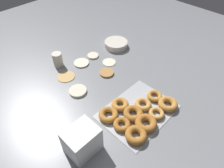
% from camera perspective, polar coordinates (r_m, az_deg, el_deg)
% --- Properties ---
extents(ground_plane, '(3.00, 3.00, 0.00)m').
position_cam_1_polar(ground_plane, '(1.32, -2.47, 1.58)').
color(ground_plane, gray).
extents(pancake_0, '(0.11, 0.11, 0.01)m').
position_cam_1_polar(pancake_0, '(1.46, -8.82, 5.91)').
color(pancake_0, silver).
rests_on(pancake_0, ground_plane).
extents(pancake_1, '(0.08, 0.08, 0.01)m').
position_cam_1_polar(pancake_1, '(1.52, -5.47, 8.06)').
color(pancake_1, beige).
rests_on(pancake_1, ground_plane).
extents(pancake_2, '(0.10, 0.10, 0.01)m').
position_cam_1_polar(pancake_2, '(1.36, -1.54, 3.24)').
color(pancake_2, '#B27F42').
rests_on(pancake_2, ground_plane).
extents(pancake_3, '(0.12, 0.12, 0.01)m').
position_cam_1_polar(pancake_3, '(1.37, -12.99, 2.18)').
color(pancake_3, tan).
rests_on(pancake_3, ground_plane).
extents(pancake_4, '(0.10, 0.10, 0.01)m').
position_cam_1_polar(pancake_4, '(1.45, -0.84, 6.30)').
color(pancake_4, silver).
rests_on(pancake_4, ground_plane).
extents(pancake_5, '(0.11, 0.11, 0.02)m').
position_cam_1_polar(pancake_5, '(1.25, -9.73, -1.95)').
color(pancake_5, beige).
rests_on(pancake_5, ground_plane).
extents(donut_tray, '(0.41, 0.31, 0.04)m').
position_cam_1_polar(donut_tray, '(1.11, 7.55, -8.39)').
color(donut_tray, '#ADAFB5').
rests_on(donut_tray, ground_plane).
extents(batter_bowl, '(0.18, 0.18, 0.05)m').
position_cam_1_polar(batter_bowl, '(1.61, 1.15, 11.35)').
color(batter_bowl, silver).
rests_on(batter_bowl, ground_plane).
extents(container_stack, '(0.15, 0.12, 0.15)m').
position_cam_1_polar(container_stack, '(0.96, -8.55, -15.77)').
color(container_stack, white).
rests_on(container_stack, ground_plane).
extents(paper_cup, '(0.07, 0.07, 0.10)m').
position_cam_1_polar(paper_cup, '(1.45, -15.25, 6.73)').
color(paper_cup, beige).
rests_on(paper_cup, ground_plane).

